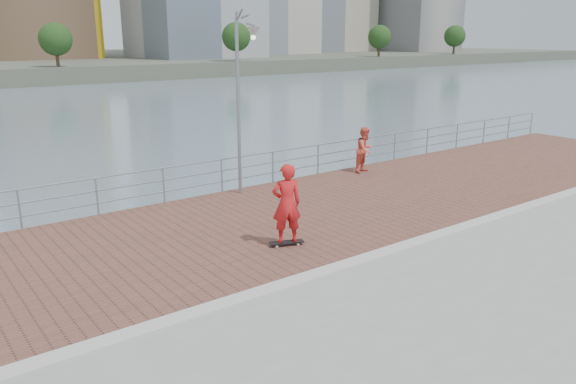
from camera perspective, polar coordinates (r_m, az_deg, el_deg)
water at (r=13.63m, az=5.24°, el=-15.37°), size 400.00×400.00×0.00m
brick_lane at (r=15.37m, az=-3.58°, el=-3.34°), size 40.00×6.80×0.02m
curb at (r=12.70m, az=5.46°, el=-7.50°), size 40.00×0.40×0.06m
guardrail at (r=18.00m, az=-9.59°, el=1.59°), size 39.06×0.06×1.13m
street_lamp at (r=17.43m, az=-4.44°, el=12.05°), size 0.40×1.17×5.51m
skateboard at (r=13.83m, az=-0.14°, el=-5.14°), size 0.87×0.51×0.10m
skateboarder at (r=13.50m, az=-0.15°, el=-1.19°), size 0.84×0.70×1.98m
bystander at (r=21.17m, az=7.83°, el=4.27°), size 0.95×0.82×1.70m
shoreline_trees at (r=91.41m, az=-16.82°, el=14.77°), size 169.52×5.05×6.73m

